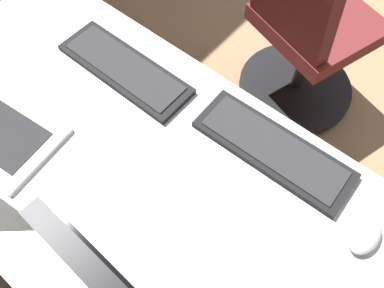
% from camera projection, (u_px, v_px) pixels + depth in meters
% --- Properties ---
extents(desk, '(1.82, 0.75, 0.73)m').
position_uv_depth(desk, '(179.00, 213.00, 1.00)').
color(desk, white).
rests_on(desk, ground).
extents(drawer_pedestal, '(0.40, 0.51, 0.69)m').
position_uv_depth(drawer_pedestal, '(154.00, 234.00, 1.30)').
color(drawer_pedestal, white).
rests_on(drawer_pedestal, ground).
extents(keyboard_main, '(0.42, 0.15, 0.02)m').
position_uv_depth(keyboard_main, '(273.00, 149.00, 1.01)').
color(keyboard_main, black).
rests_on(keyboard_main, desk).
extents(keyboard_spare, '(0.42, 0.14, 0.02)m').
position_uv_depth(keyboard_spare, '(125.00, 69.00, 1.14)').
color(keyboard_spare, black).
rests_on(keyboard_spare, desk).
extents(mouse_spare, '(0.06, 0.10, 0.03)m').
position_uv_depth(mouse_spare, '(365.00, 235.00, 0.89)').
color(mouse_spare, silver).
rests_on(mouse_spare, desk).
extents(office_chair, '(0.56, 0.60, 0.97)m').
position_uv_depth(office_chair, '(304.00, 30.00, 1.61)').
color(office_chair, maroon).
rests_on(office_chair, ground).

